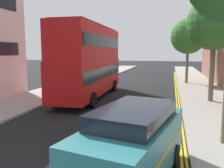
% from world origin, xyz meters
% --- Properties ---
extents(sidewalk_right, '(4.00, 80.00, 0.14)m').
position_xyz_m(sidewalk_right, '(6.50, 16.00, 0.07)').
color(sidewalk_right, '#9E9991').
rests_on(sidewalk_right, ground).
extents(sidewalk_left, '(4.00, 80.00, 0.14)m').
position_xyz_m(sidewalk_left, '(-6.50, 16.00, 0.07)').
color(sidewalk_left, '#9E9991').
rests_on(sidewalk_left, ground).
extents(kerb_line_outer, '(0.10, 56.00, 0.01)m').
position_xyz_m(kerb_line_outer, '(4.40, 14.00, 0.00)').
color(kerb_line_outer, yellow).
rests_on(kerb_line_outer, ground).
extents(kerb_line_inner, '(0.10, 56.00, 0.01)m').
position_xyz_m(kerb_line_inner, '(4.24, 14.00, 0.00)').
color(kerb_line_inner, yellow).
rests_on(kerb_line_inner, ground).
extents(double_decker_bus_away, '(2.99, 10.86, 5.64)m').
position_xyz_m(double_decker_bus_away, '(-2.47, 15.66, 3.03)').
color(double_decker_bus_away, red).
rests_on(double_decker_bus_away, ground).
extents(taxi_minivan, '(2.84, 5.10, 2.12)m').
position_xyz_m(taxi_minivan, '(2.78, 4.08, 1.07)').
color(taxi_minivan, teal).
rests_on(taxi_minivan, ground).
extents(pedestrian_far, '(0.34, 0.22, 1.62)m').
position_xyz_m(pedestrian_far, '(7.62, 22.48, 0.99)').
color(pedestrian_far, '#2D2D38').
rests_on(pedestrian_far, sidewalk_right).
extents(street_tree_near, '(3.77, 3.77, 7.37)m').
position_xyz_m(street_tree_near, '(6.57, 15.81, 5.59)').
color(street_tree_near, '#6B6047').
rests_on(street_tree_near, sidewalk_right).
extents(street_tree_mid, '(3.85, 3.85, 7.08)m').
position_xyz_m(street_tree_mid, '(5.46, 25.70, 5.28)').
color(street_tree_mid, '#6B6047').
rests_on(street_tree_mid, sidewalk_right).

